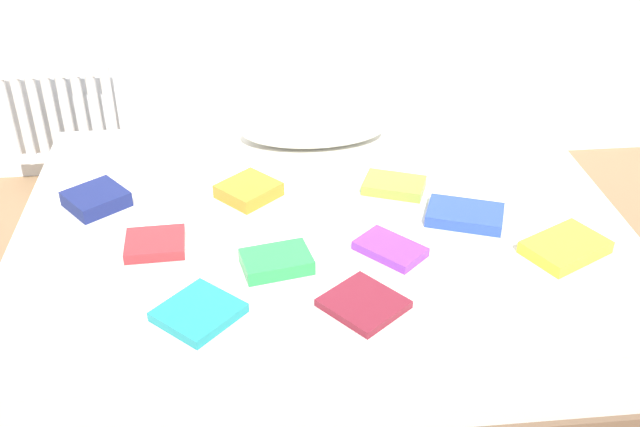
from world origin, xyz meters
name	(u,v)px	position (x,y,z in m)	size (l,w,h in m)	color
ground_plane	(321,333)	(0.00, 0.00, 0.00)	(8.00, 8.00, 0.00)	#93704C
bed	(321,278)	(0.00, 0.00, 0.25)	(2.00, 1.50, 0.50)	brown
radiator	(60,116)	(-1.09, 1.20, 0.36)	(0.50, 0.04, 0.46)	white
pillow	(313,128)	(0.02, 0.55, 0.56)	(0.56, 0.27, 0.12)	white
textbook_red	(155,244)	(-0.52, -0.13, 0.52)	(0.18, 0.15, 0.03)	red
textbook_teal	(199,312)	(-0.38, -0.47, 0.51)	(0.20, 0.19, 0.03)	teal
textbook_purple	(390,249)	(0.19, -0.23, 0.51)	(0.20, 0.13, 0.03)	purple
textbook_blue	(465,215)	(0.46, -0.07, 0.52)	(0.24, 0.15, 0.04)	#2847B7
textbook_maroon	(364,304)	(0.07, -0.47, 0.51)	(0.20, 0.19, 0.02)	maroon
textbook_lime	(394,185)	(0.27, 0.15, 0.52)	(0.20, 0.14, 0.04)	#8CC638
textbook_navy	(96,199)	(-0.74, 0.14, 0.53)	(0.18, 0.17, 0.05)	navy
textbook_orange	(249,190)	(-0.23, 0.15, 0.52)	(0.18, 0.17, 0.05)	orange
textbook_yellow	(565,247)	(0.71, -0.28, 0.52)	(0.24, 0.16, 0.04)	yellow
textbook_green	(276,262)	(-0.16, -0.27, 0.52)	(0.20, 0.14, 0.04)	green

